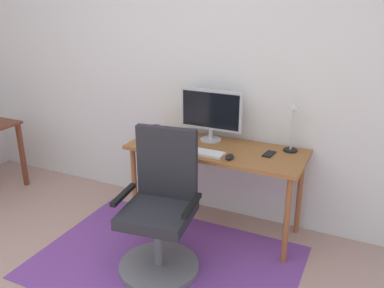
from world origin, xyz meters
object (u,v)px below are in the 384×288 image
desk (216,157)px  computer_mouse (230,157)px  keyboard (197,151)px  desk_lamp (293,120)px  cell_phone (269,154)px  monitor (211,112)px  office_chair (161,218)px  coffee_cup (156,131)px

desk → computer_mouse: 0.27m
keyboard → desk_lamp: 0.78m
keyboard → desk_lamp: bearing=28.0°
desk → cell_phone: cell_phone is taller
keyboard → computer_mouse: size_ratio=4.13×
desk → keyboard: keyboard is taller
cell_phone → desk_lamp: bearing=54.3°
cell_phone → desk_lamp: 0.32m
desk → monitor: 0.38m
monitor → desk_lamp: monitor is taller
computer_mouse → cell_phone: (0.25, 0.22, -0.01)m
cell_phone → desk_lamp: size_ratio=0.34×
monitor → computer_mouse: monitor is taller
desk → cell_phone: size_ratio=10.29×
desk_lamp → office_chair: size_ratio=0.40×
keyboard → office_chair: 0.62m
desk_lamp → computer_mouse: bearing=-136.4°
coffee_cup → office_chair: size_ratio=0.10×
coffee_cup → office_chair: bearing=-58.3°
coffee_cup → keyboard: bearing=-21.9°
keyboard → computer_mouse: (0.28, -0.01, 0.01)m
monitor → cell_phone: monitor is taller
office_chair → keyboard: bearing=75.6°
desk_lamp → cell_phone: bearing=-132.1°
monitor → cell_phone: bearing=-11.4°
computer_mouse → desk_lamp: size_ratio=0.25×
desk_lamp → keyboard: bearing=-152.0°
monitor → keyboard: monitor is taller
desk → office_chair: (-0.15, -0.67, -0.26)m
monitor → cell_phone: (0.54, -0.11, -0.25)m
monitor → coffee_cup: bearing=-166.4°
office_chair → computer_mouse: bearing=48.0°
computer_mouse → office_chair: (-0.33, -0.49, -0.36)m
desk → monitor: (-0.11, 0.15, 0.34)m
computer_mouse → office_chair: bearing=-124.2°
keyboard → cell_phone: size_ratio=3.07×
computer_mouse → desk_lamp: bearing=43.6°
coffee_cup → desk_lamp: bearing=7.5°
monitor → office_chair: (-0.04, -0.81, -0.59)m
monitor → desk: bearing=-52.7°
monitor → computer_mouse: bearing=-47.8°
desk_lamp → monitor: bearing=-176.9°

